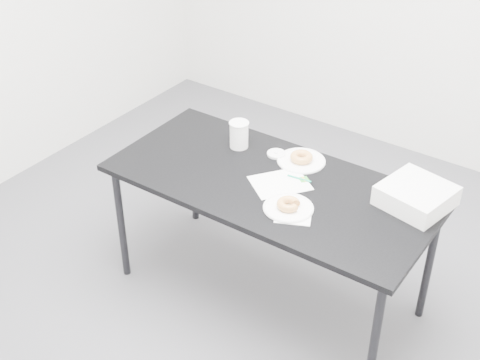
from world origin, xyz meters
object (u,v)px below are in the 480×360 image
Objects in this scene: pen at (299,178)px; donut_far at (301,157)px; donut_near at (289,204)px; plate_far at (301,161)px; table at (271,191)px; scorecard at (280,183)px; plate_near at (288,208)px; coffee_cup at (239,134)px; bakery_box at (416,196)px.

pen is 1.08× the size of donut_far.
donut_near reaches higher than plate_far.
table is at bearing -144.51° from pen.
scorecard is 1.15× the size of plate_near.
scorecard is 0.40m from coffee_cup.
table is 13.95× the size of donut_far.
plate_far is (-0.02, 0.23, 0.00)m from scorecard.
pen is at bearing 109.32° from donut_near.
donut_far is (-0.02, 0.23, 0.02)m from scorecard.
donut_far is at bearing -170.54° from bakery_box.
bakery_box is at bearing 2.52° from coffee_cup.
bakery_box reaches higher than plate_far.
donut_far is (-0.16, 0.38, -0.00)m from donut_near.
coffee_cup is (-0.36, 0.17, 0.07)m from scorecard.
donut_near is 0.94× the size of donut_far.
donut_far is (0.03, 0.24, 0.08)m from table.
bakery_box is (0.96, 0.04, -0.02)m from coffee_cup.
pen is (0.06, 0.08, 0.01)m from scorecard.
plate_far is (-0.16, 0.38, -0.00)m from plate_near.
plate_near is 2.01× the size of donut_far.
donut_near is at bearing -37.81° from table.
bakery_box reaches higher than donut_far.
coffee_cup is (-0.32, 0.18, 0.13)m from table.
pen is at bearing -62.64° from donut_far.
donut_far is (-0.08, 0.15, 0.02)m from pen.
table is at bearing 142.53° from donut_near.
plate_near reaches higher than table.
pen is at bearing -11.75° from coffee_cup.
coffee_cup reaches higher than scorecard.
plate_near is (0.14, -0.15, 0.01)m from scorecard.
donut_far reaches higher than scorecard.
donut_near is at bearing -11.47° from scorecard.
pen is 0.17m from plate_far.
donut_far reaches higher than plate_near.
plate_near is (0.08, -0.23, -0.00)m from pen.
bakery_box is (0.46, 0.36, 0.04)m from plate_near.
plate_near is 0.58m from bakery_box.
pen is 0.85× the size of coffee_cup.
plate_far is 1.69× the size of coffee_cup.
bakery_box is (0.60, 0.21, 0.05)m from scorecard.
donut_far is (-0.16, 0.38, 0.02)m from plate_near.
donut_near is 0.41m from donut_far.
coffee_cup reaches higher than plate_near.
table is 0.25m from plate_far.
table is 12.95× the size of pen.
donut_far is at bearing 112.54° from plate_near.
plate_near is at bearing -11.47° from scorecard.
plate_far is 0.84× the size of bakery_box.
table is 0.39m from coffee_cup.
scorecard is 0.64m from bakery_box.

